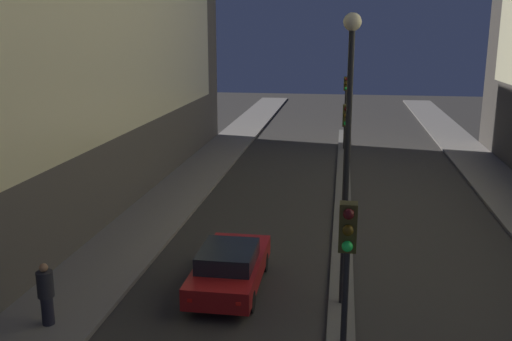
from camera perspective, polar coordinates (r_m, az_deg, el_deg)
name	(u,v)px	position (r m, az deg, el deg)	size (l,w,h in m)	color
median_strip	(343,201)	(27.01, 8.68, -3.00)	(0.75, 38.43, 0.13)	#56544F
traffic_light_near	(346,270)	(10.64, 9.00, -9.82)	(0.32, 0.42, 4.75)	black
traffic_light_mid	(346,135)	(23.83, 8.97, 3.49)	(0.32, 0.42, 4.75)	black
traffic_light_far	(346,96)	(37.90, 8.96, 7.33)	(0.32, 0.42, 4.75)	black
street_lamp	(349,122)	(15.58, 9.24, 4.83)	(0.48, 0.48, 8.16)	black
car_left_lane	(230,267)	(17.82, -2.64, -9.59)	(1.93, 4.60, 1.47)	maroon
pedestrian_on_left_sidewalk	(46,293)	(16.48, -20.26, -11.42)	(0.44, 0.44, 1.74)	black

